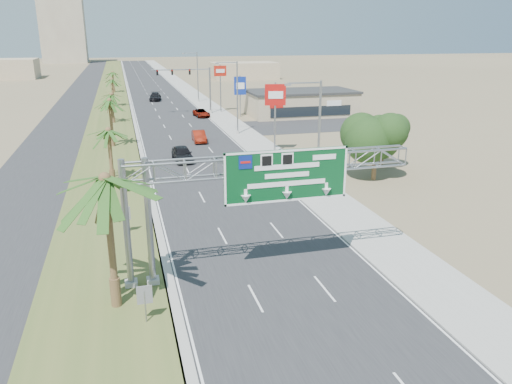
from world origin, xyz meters
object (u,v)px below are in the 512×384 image
at_px(palm_near, 105,180).
at_px(store_building, 301,104).
at_px(sign_gantry, 258,175).
at_px(pole_sign_red_far, 220,75).
at_px(signal_mast, 199,86).
at_px(car_far, 155,97).
at_px(car_right_lane, 201,113).
at_px(pole_sign_red_near, 275,99).
at_px(car_left_lane, 182,154).
at_px(car_mid_lane, 199,136).
at_px(pole_sign_blue, 240,87).

xyz_separation_m(palm_near, store_building, (31.20, 58.00, -4.93)).
height_order(sign_gantry, pole_sign_red_far, pole_sign_red_far).
bearing_deg(signal_mast, store_building, -19.54).
bearing_deg(store_building, car_far, 131.00).
bearing_deg(car_right_lane, car_far, 97.82).
distance_m(signal_mast, car_right_lane, 5.43).
xyz_separation_m(car_right_lane, pole_sign_red_near, (4.01, -29.40, 5.83)).
bearing_deg(signal_mast, car_right_lane, -93.05).
relative_size(store_building, car_left_lane, 3.68).
xyz_separation_m(car_mid_lane, car_far, (-2.43, 44.36, 0.07)).
bearing_deg(signal_mast, sign_gantry, -95.74).
bearing_deg(pole_sign_red_near, palm_near, -120.30).
xyz_separation_m(store_building, pole_sign_red_far, (-12.75, 6.93, 4.63)).
distance_m(pole_sign_blue, pole_sign_red_far, 6.45).
height_order(sign_gantry, car_right_lane, sign_gantry).
relative_size(signal_mast, car_far, 1.85).
bearing_deg(sign_gantry, car_far, 89.98).
distance_m(palm_near, pole_sign_red_far, 67.51).
height_order(car_right_lane, pole_sign_blue, pole_sign_blue).
height_order(car_right_lane, pole_sign_red_far, pole_sign_red_far).
bearing_deg(car_right_lane, sign_gantry, -102.19).
relative_size(signal_mast, car_left_lane, 2.10).
xyz_separation_m(car_mid_lane, pole_sign_red_far, (7.86, 24.79, 5.89)).
bearing_deg(car_mid_lane, sign_gantry, -91.78).
distance_m(pole_sign_red_near, pole_sign_blue, 28.11).
distance_m(palm_near, car_left_lane, 31.80).
bearing_deg(pole_sign_red_far, palm_near, -105.87).
height_order(palm_near, car_left_lane, palm_near).
relative_size(store_building, car_far, 3.24).
distance_m(signal_mast, pole_sign_red_near, 33.09).
relative_size(sign_gantry, signal_mast, 1.63).
height_order(pole_sign_red_near, pole_sign_red_far, pole_sign_red_far).
bearing_deg(sign_gantry, pole_sign_blue, 77.64).
xyz_separation_m(signal_mast, car_left_lane, (-7.17, -33.61, -4.02)).
bearing_deg(store_building, pole_sign_red_near, -115.83).
distance_m(sign_gantry, store_building, 60.77).
height_order(sign_gantry, car_far, sign_gantry).
distance_m(sign_gantry, car_left_lane, 28.93).
relative_size(car_mid_lane, car_far, 0.80).
distance_m(palm_near, signal_mast, 65.60).
relative_size(pole_sign_red_near, pole_sign_red_far, 0.99).
bearing_deg(car_left_lane, pole_sign_red_near, 1.12).
height_order(palm_near, pole_sign_red_far, pole_sign_red_far).
relative_size(car_right_lane, pole_sign_red_far, 0.55).
xyz_separation_m(sign_gantry, car_right_lane, (6.05, 58.62, -5.41)).
bearing_deg(pole_sign_red_near, store_building, 64.17).
bearing_deg(pole_sign_blue, palm_near, -109.27).
xyz_separation_m(store_building, car_far, (-23.04, 26.50, -1.19)).
height_order(store_building, car_far, store_building).
relative_size(palm_near, pole_sign_red_far, 1.00).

